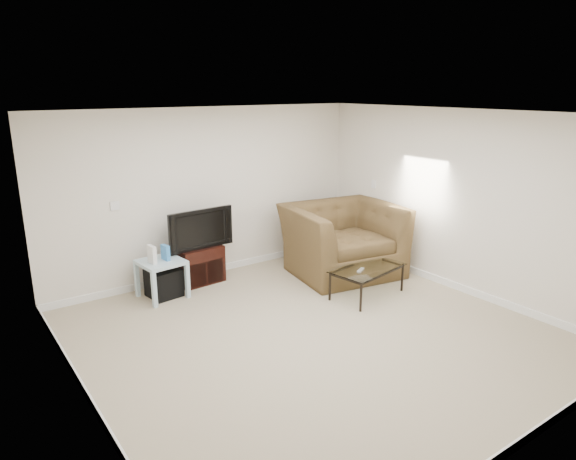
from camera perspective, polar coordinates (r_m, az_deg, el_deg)
floor at (r=6.09m, az=2.80°, el=-11.46°), size 5.00×5.00×0.00m
ceiling at (r=5.43m, az=3.16°, el=12.75°), size 5.00×5.00×0.00m
wall_back at (r=7.69m, az=-8.72°, el=4.06°), size 5.00×0.02×2.50m
wall_left at (r=4.58m, az=-22.41°, el=-5.01°), size 0.02×5.00×2.50m
wall_right at (r=7.41m, az=18.32°, el=3.00°), size 0.02×5.00×2.50m
plate_back at (r=7.17m, az=-18.68°, el=2.57°), size 0.12×0.02×0.12m
plate_right_switch at (r=8.42m, az=9.50°, el=5.03°), size 0.02×0.09×0.13m
plate_right_outlet at (r=8.44m, az=10.64°, el=-1.65°), size 0.02×0.08×0.12m
tv_stand at (r=7.62m, az=-9.90°, el=-3.77°), size 0.68×0.50×0.54m
dvd_player at (r=7.53m, az=-9.83°, el=-2.55°), size 0.35×0.25×0.05m
television at (r=7.43m, az=-10.00°, el=0.23°), size 0.93×0.24×0.57m
side_table at (r=7.18m, az=-13.82°, el=-5.29°), size 0.60×0.60×0.52m
subwoofer at (r=7.24m, az=-13.63°, el=-5.75°), size 0.45×0.45×0.40m
game_console at (r=6.98m, az=-14.88°, el=-2.65°), size 0.07×0.18×0.24m
game_case at (r=7.07m, az=-13.46°, el=-2.45°), size 0.07×0.16×0.21m
recliner at (r=7.81m, az=6.14°, el=0.20°), size 1.76×1.30×1.41m
coffee_table at (r=7.12m, az=8.76°, el=-5.68°), size 1.12×0.76×0.40m
remote at (r=6.92m, az=8.07°, el=-4.41°), size 0.17×0.11×0.02m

